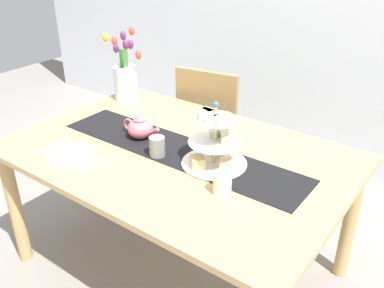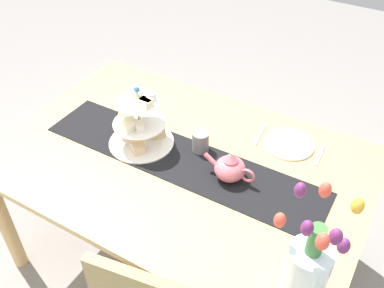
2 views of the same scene
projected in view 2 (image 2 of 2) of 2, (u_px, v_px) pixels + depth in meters
name	position (u px, v px, depth m)	size (l,w,h in m)	color
ground_plane	(183.00, 257.00, 2.39)	(8.00, 8.00, 0.00)	gray
dining_table	(181.00, 173.00, 1.98)	(1.63, 1.09, 0.73)	tan
table_runner	(180.00, 159.00, 1.91)	(1.32, 0.29, 0.00)	black
tiered_cake_stand	(140.00, 125.00, 1.93)	(0.30, 0.30, 0.30)	beige
teapot	(230.00, 168.00, 1.79)	(0.24, 0.13, 0.14)	#D66B75
tulip_vase	(308.00, 265.00, 1.33)	(0.22, 0.23, 0.43)	silver
dinner_plate_left	(289.00, 144.00, 1.99)	(0.23, 0.23, 0.01)	white
fork_left	(320.00, 155.00, 1.93)	(0.02, 0.15, 0.01)	silver
knife_left	(260.00, 134.00, 2.05)	(0.01, 0.17, 0.01)	silver
mug_grey	(201.00, 142.00, 1.93)	(0.08, 0.08, 0.10)	slate
mug_white_text	(136.00, 106.00, 2.15)	(0.08, 0.08, 0.10)	white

